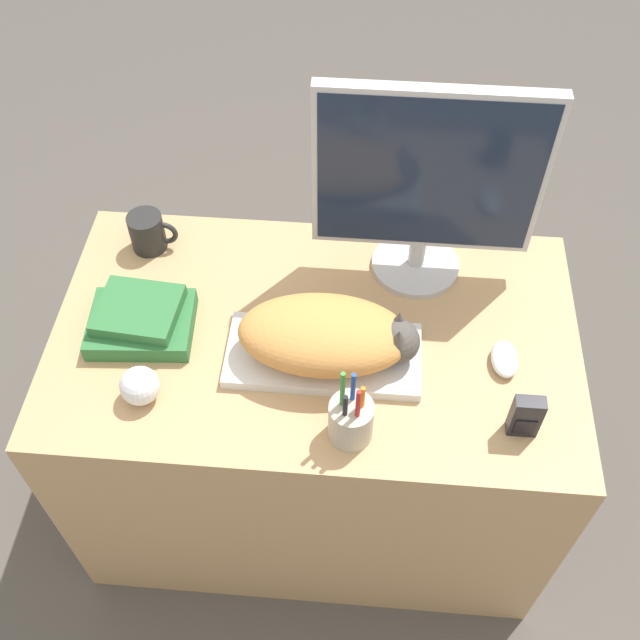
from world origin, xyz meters
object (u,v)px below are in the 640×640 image
(coffee_mug, at_px, (148,232))
(baseball, at_px, (140,386))
(phone, at_px, (526,416))
(book_stack, at_px, (141,320))
(computer_mouse, at_px, (505,359))
(keyboard, at_px, (324,355))
(pen_cup, at_px, (351,420))
(cat, at_px, (331,335))
(monitor, at_px, (427,182))

(coffee_mug, xyz_separation_m, baseball, (0.08, -0.41, -0.01))
(phone, xyz_separation_m, book_stack, (-0.78, 0.18, -0.02))
(book_stack, bearing_deg, phone, -13.29)
(computer_mouse, relative_size, baseball, 1.18)
(keyboard, distance_m, computer_mouse, 0.37)
(baseball, relative_size, phone, 0.76)
(pen_cup, bearing_deg, phone, 5.92)
(cat, xyz_separation_m, book_stack, (-0.40, 0.05, -0.05))
(baseball, height_order, book_stack, baseball)
(keyboard, xyz_separation_m, coffee_mug, (-0.42, 0.29, 0.03))
(monitor, bearing_deg, baseball, -143.79)
(phone, bearing_deg, pen_cup, -174.08)
(baseball, bearing_deg, book_stack, 103.12)
(pen_cup, bearing_deg, keyboard, 110.64)
(coffee_mug, xyz_separation_m, book_stack, (0.04, -0.24, -0.01))
(coffee_mug, distance_m, baseball, 0.42)
(cat, xyz_separation_m, computer_mouse, (0.35, 0.02, -0.07))
(keyboard, height_order, phone, phone)
(monitor, distance_m, coffee_mug, 0.64)
(monitor, distance_m, pen_cup, 0.50)
(pen_cup, relative_size, baseball, 2.43)
(keyboard, bearing_deg, pen_cup, -69.36)
(keyboard, distance_m, monitor, 0.41)
(keyboard, height_order, cat, cat)
(pen_cup, bearing_deg, coffee_mug, 136.73)
(pen_cup, height_order, book_stack, pen_cup)
(keyboard, bearing_deg, phone, -19.43)
(cat, bearing_deg, book_stack, 173.44)
(keyboard, bearing_deg, monitor, 55.38)
(cat, distance_m, baseball, 0.38)
(coffee_mug, height_order, book_stack, coffee_mug)
(cat, height_order, phone, cat)
(monitor, distance_m, baseball, 0.70)
(phone, bearing_deg, keyboard, 160.57)
(cat, bearing_deg, coffee_mug, 146.60)
(cat, distance_m, book_stack, 0.41)
(cat, bearing_deg, phone, -20.10)
(keyboard, relative_size, book_stack, 1.76)
(monitor, bearing_deg, keyboard, -124.62)
(monitor, xyz_separation_m, coffee_mug, (-0.61, 0.02, -0.21))
(coffee_mug, relative_size, book_stack, 0.49)
(coffee_mug, bearing_deg, phone, -27.66)
(book_stack, bearing_deg, pen_cup, -25.65)
(monitor, relative_size, phone, 4.59)
(monitor, distance_m, phone, 0.50)
(keyboard, relative_size, phone, 3.88)
(monitor, distance_m, computer_mouse, 0.39)
(cat, height_order, monitor, monitor)
(computer_mouse, relative_size, coffee_mug, 0.83)
(computer_mouse, height_order, coffee_mug, coffee_mug)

